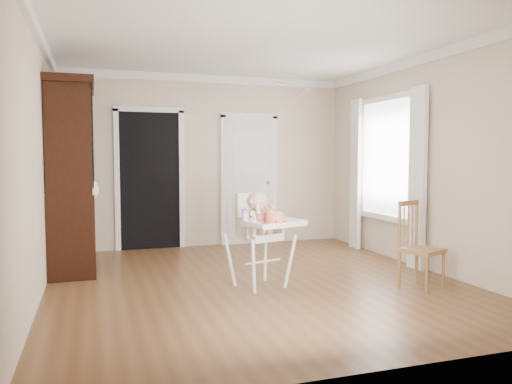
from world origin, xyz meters
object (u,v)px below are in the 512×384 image
object	(u,v)px
sippy_cup	(245,216)
cake	(275,217)
high_chair	(260,228)
china_cabinet	(72,177)
dining_chair	(419,247)

from	to	relation	value
sippy_cup	cake	bearing A→B (deg)	-12.48
high_chair	sippy_cup	distance (m)	0.31
high_chair	sippy_cup	world-z (taller)	high_chair
high_chair	cake	world-z (taller)	high_chair
china_cabinet	dining_chair	world-z (taller)	china_cabinet
high_chair	china_cabinet	distance (m)	2.54
sippy_cup	china_cabinet	bearing A→B (deg)	136.29
china_cabinet	sippy_cup	bearing A→B (deg)	-43.71
dining_chair	china_cabinet	bearing A→B (deg)	128.32
china_cabinet	dining_chair	xyz separation A→B (m)	(3.61, -2.07, -0.73)
high_chair	cake	xyz separation A→B (m)	(0.09, -0.23, 0.14)
sippy_cup	dining_chair	distance (m)	1.93
cake	china_cabinet	size ratio (longest dim) A/B	0.11
high_chair	cake	bearing A→B (deg)	-86.61
sippy_cup	dining_chair	world-z (taller)	dining_chair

